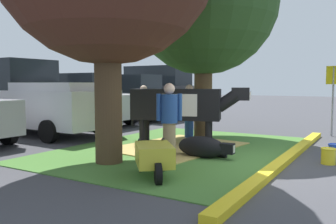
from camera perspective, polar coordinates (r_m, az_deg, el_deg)
ground_plane at (r=7.64m, az=14.88°, el=-7.94°), size 80.00×80.00×0.00m
grass_island at (r=8.94m, az=1.69°, el=-5.88°), size 6.86×4.97×0.02m
curb_yellow at (r=8.01m, az=18.50°, el=-7.00°), size 8.06×0.24×0.12m
hay_bedding at (r=9.15m, az=1.62°, el=-5.55°), size 3.52×2.85×0.04m
shade_tree_right at (r=11.08m, az=5.75°, el=17.16°), size 4.37×4.37×6.26m
cow_holstein at (r=9.32m, az=1.95°, el=1.15°), size 1.43×3.04×1.53m
calf_lying at (r=7.90m, az=5.59°, el=-5.62°), size 0.52×1.31×0.48m
person_handler at (r=10.33m, az=-3.90°, el=0.20°), size 0.48×0.34×1.58m
person_visitor_near at (r=10.51m, az=3.40°, el=0.35°), size 0.34×0.45×1.60m
person_visitor_far at (r=7.24m, az=0.20°, el=-1.38°), size 0.38×0.42×1.64m
wheelbarrow at (r=6.24m, az=-2.21°, el=-6.97°), size 1.40×1.30×0.63m
parking_sign at (r=12.08m, az=24.91°, el=3.67°), size 0.13×0.44×2.17m
bucket_yellow at (r=7.99m, az=24.25°, el=-6.39°), size 0.30×0.30×0.33m
bucket_blue at (r=8.75m, az=25.11°, el=-5.57°), size 0.29×0.29×0.30m
pickup_truck_black at (r=12.35m, az=-20.35°, el=1.89°), size 2.37×5.47×2.42m
sedan_blue at (r=14.45m, az=-12.82°, el=1.91°), size 2.15×4.46×2.02m
hatchback_white at (r=16.17m, az=-5.74°, el=2.28°), size 2.15×4.46×2.02m
suv_dark_grey at (r=18.66m, az=-1.66°, el=3.49°), size 2.25×4.67×2.52m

